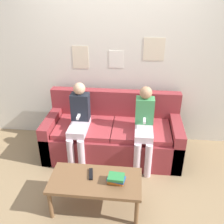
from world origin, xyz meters
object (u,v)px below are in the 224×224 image
object	(u,v)px
tv_remote	(91,174)
person_right	(144,125)
coffee_table	(95,183)
person_left	(79,121)
couch	(113,135)

from	to	relation	value
tv_remote	person_right	bearing A→B (deg)	43.26
person_right	tv_remote	bearing A→B (deg)	-126.60
coffee_table	person_right	distance (m)	1.01
person_left	tv_remote	xyz separation A→B (m)	(0.29, -0.76, -0.21)
coffee_table	tv_remote	xyz separation A→B (m)	(-0.06, 0.07, 0.06)
person_right	tv_remote	size ratio (longest dim) A/B	6.20
coffee_table	tv_remote	world-z (taller)	tv_remote
coffee_table	person_left	size ratio (longest dim) A/B	0.89
couch	person_right	bearing A→B (deg)	-24.78
couch	person_left	distance (m)	0.57
person_right	tv_remote	xyz separation A→B (m)	(-0.57, -0.76, -0.21)
couch	coffee_table	distance (m)	1.03
person_right	person_left	bearing A→B (deg)	179.87
couch	person_right	size ratio (longest dim) A/B	1.73
person_left	tv_remote	bearing A→B (deg)	-69.17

